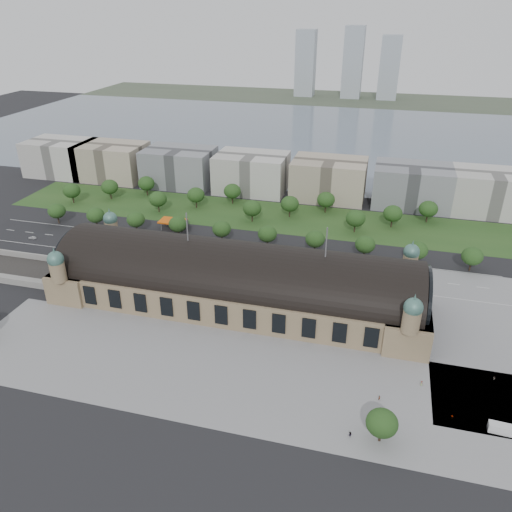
% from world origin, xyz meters
% --- Properties ---
extents(ground, '(900.00, 900.00, 0.00)m').
position_xyz_m(ground, '(0.00, 0.00, 0.00)').
color(ground, black).
rests_on(ground, ground).
extents(station, '(150.00, 48.40, 44.30)m').
position_xyz_m(station, '(0.00, 0.00, 10.28)').
color(station, '#907859').
rests_on(station, ground).
extents(track_cutting, '(70.00, 24.00, 3.10)m').
position_xyz_m(track_cutting, '(-110.00, -2.21, 0.70)').
color(track_cutting, black).
rests_on(track_cutting, ground).
extents(plaza_south, '(190.00, 48.00, 0.12)m').
position_xyz_m(plaza_south, '(10.00, -44.00, 0.00)').
color(plaza_south, gray).
rests_on(plaza_south, ground).
extents(plaza_east, '(56.00, 100.00, 0.12)m').
position_xyz_m(plaza_east, '(103.00, 0.00, 0.00)').
color(plaza_east, gray).
rests_on(plaza_east, ground).
extents(road_slab, '(260.00, 26.00, 0.10)m').
position_xyz_m(road_slab, '(-20.00, 38.00, 0.00)').
color(road_slab, black).
rests_on(road_slab, ground).
extents(grass_belt, '(300.00, 45.00, 0.10)m').
position_xyz_m(grass_belt, '(-15.00, 93.00, 0.00)').
color(grass_belt, '#274C1E').
rests_on(grass_belt, ground).
extents(petrol_station, '(14.00, 13.00, 5.05)m').
position_xyz_m(petrol_station, '(-53.91, 65.28, 2.95)').
color(petrol_station, '#E65B0D').
rests_on(petrol_station, ground).
extents(lake, '(700.00, 320.00, 0.08)m').
position_xyz_m(lake, '(0.00, 298.00, 0.00)').
color(lake, slate).
rests_on(lake, ground).
extents(far_shore, '(700.00, 120.00, 0.14)m').
position_xyz_m(far_shore, '(0.00, 498.00, 0.00)').
color(far_shore, '#44513D').
rests_on(far_shore, ground).
extents(far_tower_left, '(24.00, 24.00, 80.00)m').
position_xyz_m(far_tower_left, '(-60.00, 508.00, 40.00)').
color(far_tower_left, '#9EA8B2').
rests_on(far_tower_left, ground).
extents(far_tower_mid, '(24.00, 24.00, 85.00)m').
position_xyz_m(far_tower_mid, '(0.00, 508.00, 42.50)').
color(far_tower_mid, '#9EA8B2').
rests_on(far_tower_mid, ground).
extents(far_tower_right, '(24.00, 24.00, 75.00)m').
position_xyz_m(far_tower_right, '(45.00, 508.00, 37.50)').
color(far_tower_right, '#9EA8B2').
rests_on(far_tower_right, ground).
extents(office_0, '(45.00, 32.00, 24.00)m').
position_xyz_m(office_0, '(-170.00, 133.00, 12.00)').
color(office_0, beige).
rests_on(office_0, ground).
extents(office_1, '(45.00, 32.00, 24.00)m').
position_xyz_m(office_1, '(-130.00, 133.00, 12.00)').
color(office_1, '#B4A48D').
rests_on(office_1, ground).
extents(office_2, '(45.00, 32.00, 24.00)m').
position_xyz_m(office_2, '(-80.00, 133.00, 12.00)').
color(office_2, gray).
rests_on(office_2, ground).
extents(office_3, '(45.00, 32.00, 24.00)m').
position_xyz_m(office_3, '(-30.00, 133.00, 12.00)').
color(office_3, beige).
rests_on(office_3, ground).
extents(office_4, '(45.00, 32.00, 24.00)m').
position_xyz_m(office_4, '(20.00, 133.00, 12.00)').
color(office_4, '#B4A48D').
rests_on(office_4, ground).
extents(office_5, '(45.00, 32.00, 24.00)m').
position_xyz_m(office_5, '(70.00, 133.00, 12.00)').
color(office_5, gray).
rests_on(office_5, ground).
extents(office_6, '(45.00, 32.00, 24.00)m').
position_xyz_m(office_6, '(115.00, 133.00, 12.00)').
color(office_6, beige).
rests_on(office_6, ground).
extents(tree_row_0, '(9.60, 9.60, 11.52)m').
position_xyz_m(tree_row_0, '(-120.00, 53.00, 7.43)').
color(tree_row_0, '#2D2116').
rests_on(tree_row_0, ground).
extents(tree_row_1, '(9.60, 9.60, 11.52)m').
position_xyz_m(tree_row_1, '(-96.00, 53.00, 7.43)').
color(tree_row_1, '#2D2116').
rests_on(tree_row_1, ground).
extents(tree_row_2, '(9.60, 9.60, 11.52)m').
position_xyz_m(tree_row_2, '(-72.00, 53.00, 7.43)').
color(tree_row_2, '#2D2116').
rests_on(tree_row_2, ground).
extents(tree_row_3, '(9.60, 9.60, 11.52)m').
position_xyz_m(tree_row_3, '(-48.00, 53.00, 7.43)').
color(tree_row_3, '#2D2116').
rests_on(tree_row_3, ground).
extents(tree_row_4, '(9.60, 9.60, 11.52)m').
position_xyz_m(tree_row_4, '(-24.00, 53.00, 7.43)').
color(tree_row_4, '#2D2116').
rests_on(tree_row_4, ground).
extents(tree_row_5, '(9.60, 9.60, 11.52)m').
position_xyz_m(tree_row_5, '(0.00, 53.00, 7.43)').
color(tree_row_5, '#2D2116').
rests_on(tree_row_5, ground).
extents(tree_row_6, '(9.60, 9.60, 11.52)m').
position_xyz_m(tree_row_6, '(24.00, 53.00, 7.43)').
color(tree_row_6, '#2D2116').
rests_on(tree_row_6, ground).
extents(tree_row_7, '(9.60, 9.60, 11.52)m').
position_xyz_m(tree_row_7, '(48.00, 53.00, 7.43)').
color(tree_row_7, '#2D2116').
rests_on(tree_row_7, ground).
extents(tree_row_8, '(9.60, 9.60, 11.52)m').
position_xyz_m(tree_row_8, '(72.00, 53.00, 7.43)').
color(tree_row_8, '#2D2116').
rests_on(tree_row_8, ground).
extents(tree_row_9, '(9.60, 9.60, 11.52)m').
position_xyz_m(tree_row_9, '(96.00, 53.00, 7.43)').
color(tree_row_9, '#2D2116').
rests_on(tree_row_9, ground).
extents(tree_belt_0, '(10.40, 10.40, 12.48)m').
position_xyz_m(tree_belt_0, '(-130.00, 83.00, 8.05)').
color(tree_belt_0, '#2D2116').
rests_on(tree_belt_0, ground).
extents(tree_belt_1, '(10.40, 10.40, 12.48)m').
position_xyz_m(tree_belt_1, '(-111.00, 95.00, 8.05)').
color(tree_belt_1, '#2D2116').
rests_on(tree_belt_1, ground).
extents(tree_belt_2, '(10.40, 10.40, 12.48)m').
position_xyz_m(tree_belt_2, '(-92.00, 107.00, 8.05)').
color(tree_belt_2, '#2D2116').
rests_on(tree_belt_2, ground).
extents(tree_belt_3, '(10.40, 10.40, 12.48)m').
position_xyz_m(tree_belt_3, '(-73.00, 83.00, 8.05)').
color(tree_belt_3, '#2D2116').
rests_on(tree_belt_3, ground).
extents(tree_belt_4, '(10.40, 10.40, 12.48)m').
position_xyz_m(tree_belt_4, '(-54.00, 95.00, 8.05)').
color(tree_belt_4, '#2D2116').
rests_on(tree_belt_4, ground).
extents(tree_belt_5, '(10.40, 10.40, 12.48)m').
position_xyz_m(tree_belt_5, '(-35.00, 107.00, 8.05)').
color(tree_belt_5, '#2D2116').
rests_on(tree_belt_5, ground).
extents(tree_belt_6, '(10.40, 10.40, 12.48)m').
position_xyz_m(tree_belt_6, '(-16.00, 83.00, 8.05)').
color(tree_belt_6, '#2D2116').
rests_on(tree_belt_6, ground).
extents(tree_belt_7, '(10.40, 10.40, 12.48)m').
position_xyz_m(tree_belt_7, '(3.00, 95.00, 8.05)').
color(tree_belt_7, '#2D2116').
rests_on(tree_belt_7, ground).
extents(tree_belt_8, '(10.40, 10.40, 12.48)m').
position_xyz_m(tree_belt_8, '(22.00, 107.00, 8.05)').
color(tree_belt_8, '#2D2116').
rests_on(tree_belt_8, ground).
extents(tree_belt_9, '(10.40, 10.40, 12.48)m').
position_xyz_m(tree_belt_9, '(41.00, 83.00, 8.05)').
color(tree_belt_9, '#2D2116').
rests_on(tree_belt_9, ground).
extents(tree_belt_10, '(10.40, 10.40, 12.48)m').
position_xyz_m(tree_belt_10, '(60.00, 95.00, 8.05)').
color(tree_belt_10, '#2D2116').
rests_on(tree_belt_10, ground).
extents(tree_belt_11, '(10.40, 10.40, 12.48)m').
position_xyz_m(tree_belt_11, '(79.00, 107.00, 8.05)').
color(tree_belt_11, '#2D2116').
rests_on(tree_belt_11, ground).
extents(tree_plaza_s, '(9.00, 9.00, 10.64)m').
position_xyz_m(tree_plaza_s, '(60.00, -60.00, 6.80)').
color(tree_plaza_s, '#2D2116').
rests_on(tree_plaza_s, ground).
extents(traffic_car_0, '(4.16, 1.94, 1.38)m').
position_xyz_m(traffic_car_0, '(-121.25, 31.60, 0.69)').
color(traffic_car_0, silver).
rests_on(traffic_car_0, ground).
extents(traffic_car_1, '(4.87, 2.21, 1.55)m').
position_xyz_m(traffic_car_1, '(-80.94, 47.79, 0.78)').
color(traffic_car_1, gray).
rests_on(traffic_car_1, ground).
extents(traffic_car_2, '(4.62, 2.15, 1.28)m').
position_xyz_m(traffic_car_2, '(-64.21, 36.34, 0.64)').
color(traffic_car_2, black).
rests_on(traffic_car_2, ground).
extents(traffic_car_3, '(5.42, 2.79, 1.50)m').
position_xyz_m(traffic_car_3, '(-20.23, 39.12, 0.75)').
color(traffic_car_3, maroon).
rests_on(traffic_car_3, ground).
extents(traffic_car_5, '(4.76, 2.09, 1.52)m').
position_xyz_m(traffic_car_5, '(39.24, 47.26, 0.76)').
color(traffic_car_5, '#5A5B62').
rests_on(traffic_car_5, ground).
extents(parked_car_0, '(4.73, 3.53, 1.49)m').
position_xyz_m(parked_car_0, '(-61.60, 25.00, 0.74)').
color(parked_car_0, black).
rests_on(parked_car_0, ground).
extents(parked_car_1, '(6.42, 5.05, 1.62)m').
position_xyz_m(parked_car_1, '(-63.00, 25.00, 0.81)').
color(parked_car_1, maroon).
rests_on(parked_car_1, ground).
extents(parked_car_2, '(4.87, 3.31, 1.31)m').
position_xyz_m(parked_car_2, '(-52.38, 21.00, 0.65)').
color(parked_car_2, '#181F44').
rests_on(parked_car_2, ground).
extents(parked_car_3, '(3.94, 3.47, 1.29)m').
position_xyz_m(parked_car_3, '(-63.84, 21.40, 0.64)').
color(parked_car_3, slate).
rests_on(parked_car_3, ground).
extents(parked_car_4, '(4.21, 3.81, 1.39)m').
position_xyz_m(parked_car_4, '(-26.41, 21.00, 0.70)').
color(parked_car_4, silver).
rests_on(parked_car_4, ground).
extents(parked_car_5, '(5.13, 4.70, 1.33)m').
position_xyz_m(parked_car_5, '(-24.09, 21.00, 0.67)').
color(parked_car_5, gray).
rests_on(parked_car_5, ground).
extents(parked_car_6, '(4.76, 3.85, 1.30)m').
position_xyz_m(parked_car_6, '(-36.48, 21.77, 0.65)').
color(parked_car_6, black).
rests_on(parked_car_6, ground).
extents(bus_west, '(11.71, 3.51, 3.22)m').
position_xyz_m(bus_west, '(-18.30, 29.54, 1.61)').
color(bus_west, '#B8421D').
rests_on(bus_west, ground).
extents(bus_mid, '(12.96, 3.84, 3.56)m').
position_xyz_m(bus_mid, '(5.56, 32.00, 1.78)').
color(bus_mid, silver).
rests_on(bus_mid, ground).
extents(bus_east, '(12.77, 3.92, 3.50)m').
position_xyz_m(bus_east, '(40.00, 31.23, 1.75)').
color(bus_east, white).
rests_on(bus_east, ground).
extents(van_south, '(6.74, 3.03, 2.86)m').
position_xyz_m(van_south, '(93.07, -47.90, 1.36)').
color(van_south, silver).
rests_on(van_south, ground).
extents(pedestrian_0, '(0.92, 0.58, 1.80)m').
position_xyz_m(pedestrian_0, '(72.19, -33.23, 0.90)').
color(pedestrian_0, gray).
rests_on(pedestrian_0, ground).
extents(pedestrian_1, '(0.78, 0.79, 1.84)m').
position_xyz_m(pedestrian_1, '(59.28, -43.57, 0.92)').
color(pedestrian_1, gray).
rests_on(pedestrian_1, ground).
extents(pedestrian_2, '(0.44, 0.76, 1.56)m').
position_xyz_m(pedestrian_2, '(95.36, -24.43, 0.78)').
color(pedestrian_2, gray).
rests_on(pedestrian_2, ground).
extents(pedestrian_3, '(1.05, 0.83, 1.62)m').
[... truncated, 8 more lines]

